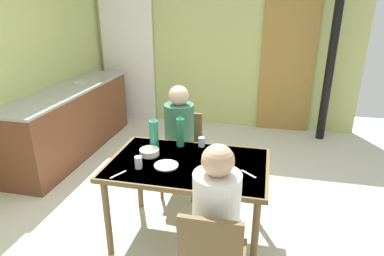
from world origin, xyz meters
TOP-DOWN VIEW (x-y plane):
  - ground_plane at (0.00, 0.00)m, footprint 7.24×7.24m
  - wall_back at (0.00, 2.78)m, footprint 4.37×0.10m
  - wall_left at (-2.09, 0.70)m, footprint 0.10×4.18m
  - door_wooden at (1.09, 2.70)m, footprint 0.80×0.05m
  - stove_pipe_column at (1.66, 2.43)m, footprint 0.12×0.12m
  - curtain_panel at (-1.52, 2.68)m, footprint 0.90×0.03m
  - kitchen_counter at (-1.76, 1.18)m, footprint 0.61×2.36m
  - dining_table at (0.22, -0.23)m, footprint 1.32×0.85m
  - chair_far_diner at (-0.03, 0.55)m, footprint 0.40×0.40m
  - person_near_diner at (0.56, -0.87)m, footprint 0.30×0.37m
  - person_far_diner at (-0.03, 0.41)m, footprint 0.30×0.37m
  - water_bottle_green_near at (0.07, 0.09)m, footprint 0.07×0.07m
  - water_bottle_green_far at (-0.15, -0.01)m, footprint 0.08×0.08m
  - serving_bowl_center at (-0.14, -0.16)m, footprint 0.17×0.17m
  - dinner_plate_near_left at (0.06, -0.33)m, footprint 0.20×0.20m
  - dinner_plate_near_right at (0.46, -0.15)m, footprint 0.20×0.20m
  - drinking_glass_by_near_diner at (0.26, 0.12)m, footprint 0.06×0.06m
  - drinking_glass_by_far_diner at (-0.15, -0.41)m, footprint 0.06×0.06m
  - cutlery_knife_near at (-0.26, -0.55)m, footprint 0.08×0.14m
  - cutlery_fork_near at (0.72, -0.32)m, footprint 0.12×0.11m

SIDE VIEW (x-z plane):
  - ground_plane at x=0.00m, z-range 0.00..0.00m
  - kitchen_counter at x=-1.76m, z-range 0.00..0.91m
  - chair_far_diner at x=-0.03m, z-range 0.06..0.93m
  - dining_table at x=0.22m, z-range 0.29..1.03m
  - cutlery_knife_near at x=-0.26m, z-range 0.74..0.75m
  - cutlery_fork_near at x=0.72m, z-range 0.74..0.75m
  - dinner_plate_near_left at x=0.06m, z-range 0.74..0.75m
  - dinner_plate_near_right at x=0.46m, z-range 0.74..0.75m
  - serving_bowl_center at x=-0.14m, z-range 0.74..0.80m
  - person_near_diner at x=0.56m, z-range 0.40..1.17m
  - person_far_diner at x=-0.03m, z-range 0.40..1.17m
  - drinking_glass_by_near_diner at x=0.26m, z-range 0.74..0.83m
  - drinking_glass_by_far_diner at x=-0.15m, z-range 0.74..0.84m
  - water_bottle_green_far at x=-0.15m, z-range 0.73..1.03m
  - water_bottle_green_near at x=0.07m, z-range 0.73..1.03m
  - door_wooden at x=1.09m, z-range 0.00..2.00m
  - curtain_panel at x=-1.52m, z-range 0.00..2.42m
  - wall_back at x=0.00m, z-range 0.00..2.88m
  - wall_left at x=-2.09m, z-range 0.00..2.88m
  - stove_pipe_column at x=1.66m, z-range 0.00..2.88m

